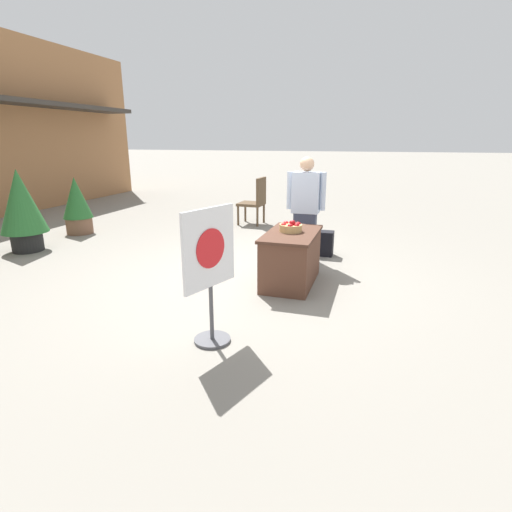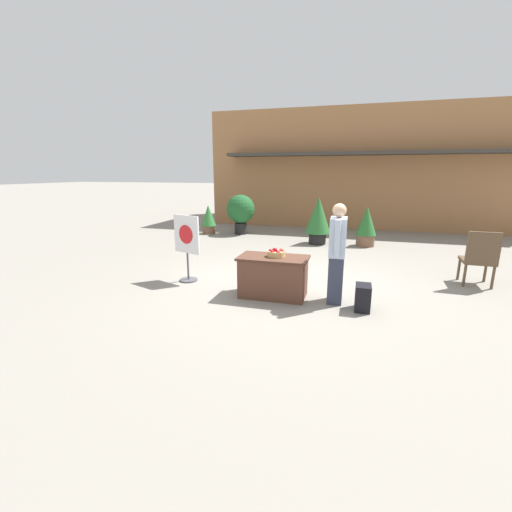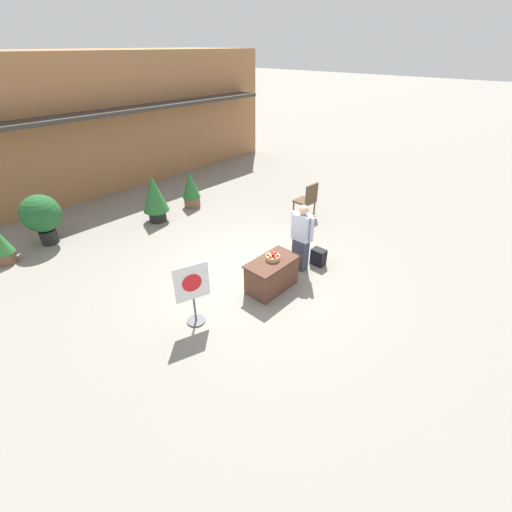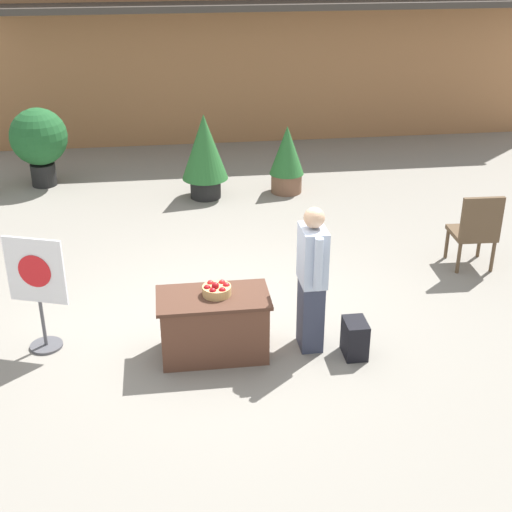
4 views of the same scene
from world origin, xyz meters
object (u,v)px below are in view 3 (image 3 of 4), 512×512
Objects in this scene: poster_board at (193,291)px; potted_plant_far_left at (41,215)px; apple_basket at (273,257)px; potted_plant_near_right at (154,196)px; backpack at (318,257)px; potted_plant_far_right at (0,244)px; person_visitor at (301,238)px; display_table at (272,274)px; potted_plant_near_left at (191,189)px; patio_chair at (308,198)px.

potted_plant_far_left reaches higher than poster_board.
apple_basket is 4.82m from potted_plant_near_right.
apple_basket is 1.60m from backpack.
potted_plant_near_right is (2.10, 4.45, 0.05)m from poster_board.
poster_board reaches higher than potted_plant_far_right.
person_visitor is (1.02, -0.01, 0.07)m from apple_basket.
potted_plant_far_right is at bearing 123.58° from display_table.
potted_plant_far_left is 1.19m from potted_plant_far_right.
poster_board is at bearing -70.43° from potted_plant_far_right.
person_visitor is at bearing -96.79° from potted_plant_near_left.
display_table reaches higher than backpack.
apple_basket is 0.26× the size of potted_plant_near_left.
display_table is at bearing -92.85° from potted_plant_near_right.
patio_chair is at bearing -43.23° from potted_plant_near_right.
apple_basket is 0.30× the size of potted_plant_far_right.
person_visitor is at bearing -57.89° from potted_plant_far_left.
apple_basket is at bearing -92.34° from potted_plant_near_right.
potted_plant_near_right reaches higher than potted_plant_far_left.
potted_plant_far_right is at bearing 63.83° from patio_chair.
display_table is at bearing -66.13° from potted_plant_far_left.
person_visitor reaches higher than potted_plant_near_left.
backpack is 0.41× the size of potted_plant_far_right.
potted_plant_near_right is at bearing 104.15° from backpack.
potted_plant_far_left reaches higher than patio_chair.
person_visitor is 1.25× the size of poster_board.
person_visitor is 3.05m from patio_chair.
potted_plant_far_right is at bearing -141.11° from poster_board.
backpack is at bearing -9.69° from apple_basket.
potted_plant_far_left reaches higher than potted_plant_near_left.
potted_plant_far_left is (-4.09, 6.05, 0.63)m from backpack.
potted_plant_near_left is at bearing 2.95° from potted_plant_near_right.
potted_plant_near_right is 1.42m from potted_plant_near_left.
backpack is (0.45, -0.24, -0.64)m from person_visitor.
poster_board is 1.31× the size of potted_plant_far_right.
poster_board is (-1.86, 0.38, 0.39)m from display_table.
person_visitor reaches higher than poster_board.
patio_chair is 4.68m from potted_plant_near_right.
potted_plant_near_right is 1.22× the size of potted_plant_near_left.
display_table is 1.12× the size of patio_chair.
potted_plant_near_left reaches higher than potted_plant_far_right.
poster_board is 5.73m from potted_plant_near_left.
display_table is 0.72× the size of person_visitor.
potted_plant_near_right is 1.41× the size of potted_plant_far_right.
potted_plant_far_left is at bearing 58.11° from patio_chair.
backpack is 7.33m from potted_plant_far_left.
display_table is at bearing -56.42° from potted_plant_far_right.
potted_plant_far_right reaches higher than apple_basket.
potted_plant_near_left is at bearing -7.16° from potted_plant_far_right.
potted_plant_far_left is at bearing 12.11° from potted_plant_far_right.
person_visitor is at bearing -49.38° from potted_plant_far_right.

